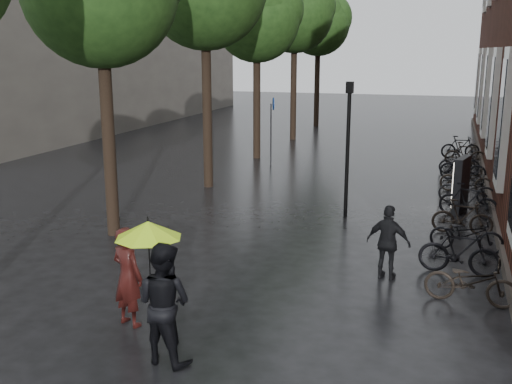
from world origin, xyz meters
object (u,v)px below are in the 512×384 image
at_px(person_black, 164,303).
at_px(pedestrian_walking, 388,242).
at_px(parked_bicycles, 464,189).
at_px(lamp_post, 348,137).
at_px(person_burgundy, 128,276).
at_px(ad_lightbox, 461,185).

relative_size(person_black, pedestrian_walking, 1.20).
distance_m(parked_bicycles, lamp_post, 4.60).
bearing_deg(person_black, person_burgundy, -28.12).
distance_m(person_burgundy, ad_lightbox, 11.22).
distance_m(parked_bicycles, ad_lightbox, 1.05).
relative_size(parked_bicycles, ad_lightbox, 10.42).
distance_m(person_burgundy, lamp_post, 8.57).
bearing_deg(ad_lightbox, parked_bicycles, 95.75).
xyz_separation_m(pedestrian_walking, lamp_post, (-1.65, 4.47, 1.55)).
xyz_separation_m(person_burgundy, pedestrian_walking, (4.09, 3.61, -0.10)).
distance_m(person_black, lamp_post, 9.22).
relative_size(person_black, lamp_post, 0.50).
distance_m(pedestrian_walking, ad_lightbox, 6.30).
bearing_deg(lamp_post, person_burgundy, -106.73).
bearing_deg(person_burgundy, parked_bicycles, -99.81).
distance_m(person_black, pedestrian_walking, 5.41).
height_order(person_burgundy, lamp_post, lamp_post).
xyz_separation_m(pedestrian_walking, parked_bicycles, (1.62, 7.11, -0.33)).
height_order(pedestrian_walking, lamp_post, lamp_post).
xyz_separation_m(person_black, pedestrian_walking, (2.91, 4.56, -0.16)).
bearing_deg(person_black, pedestrian_walking, -111.81).
xyz_separation_m(person_burgundy, lamp_post, (2.43, 8.09, 1.46)).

